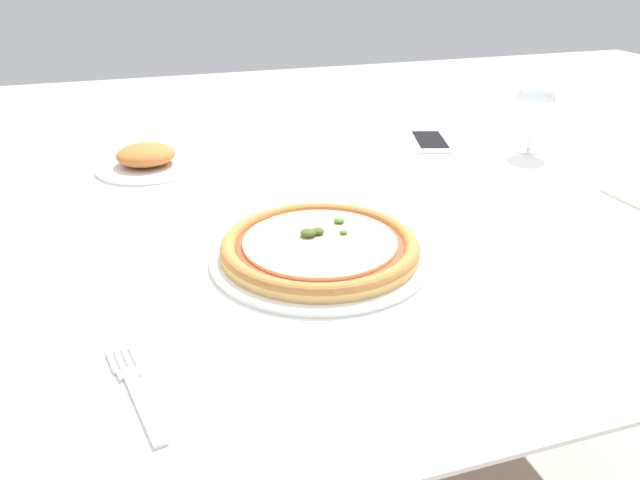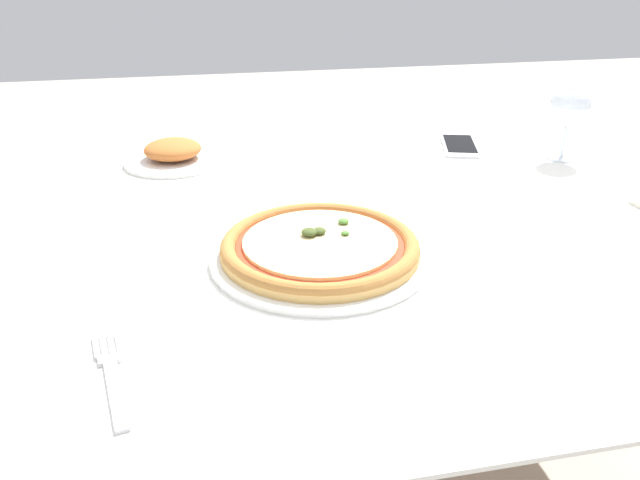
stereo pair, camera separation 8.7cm
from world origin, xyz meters
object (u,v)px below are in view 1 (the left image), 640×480
dining_table (403,238)px  fork (136,389)px  wine_glass_far_left (535,101)px  side_plate (147,160)px  cell_phone (430,142)px  pizza_plate (320,248)px

dining_table → fork: (-0.47, -0.38, 0.08)m
wine_glass_far_left → side_plate: 0.80m
fork → cell_phone: cell_phone is taller
dining_table → wine_glass_far_left: 0.45m
pizza_plate → fork: bearing=-140.7°
cell_phone → side_plate: size_ratio=0.81×
dining_table → wine_glass_far_left: (0.37, 0.18, 0.18)m
side_plate → dining_table: bearing=-36.6°
pizza_plate → side_plate: (-0.21, 0.47, 0.00)m
dining_table → cell_phone: (0.19, 0.29, 0.08)m
pizza_plate → cell_phone: bearing=48.3°
pizza_plate → side_plate: size_ratio=1.59×
fork → side_plate: side_plate is taller
pizza_plate → side_plate: side_plate is taller
wine_glass_far_left → cell_phone: size_ratio=0.95×
fork → side_plate: 0.69m
cell_phone → dining_table: bearing=-123.8°
fork → cell_phone: size_ratio=1.07×
fork → pizza_plate: bearing=39.3°
wine_glass_far_left → side_plate: size_ratio=0.76×
pizza_plate → cell_phone: pizza_plate is taller
dining_table → side_plate: size_ratio=6.77×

